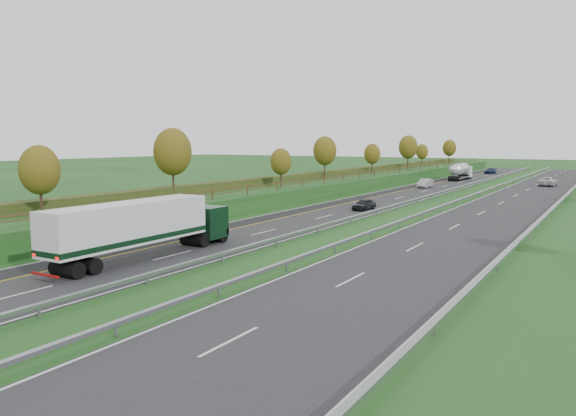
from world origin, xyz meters
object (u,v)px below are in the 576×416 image
at_px(box_lorry, 141,226).
at_px(road_tanker, 460,171).
at_px(car_silver_mid, 425,183).
at_px(car_small_far, 490,171).
at_px(car_oncoming, 548,181).
at_px(car_dark_near, 364,204).

distance_m(box_lorry, road_tanker, 92.68).
height_order(car_silver_mid, car_small_far, car_silver_mid).
relative_size(road_tanker, car_small_far, 2.32).
distance_m(road_tanker, car_oncoming, 19.69).
distance_m(car_small_far, car_oncoming, 38.96).
bearing_deg(car_small_far, car_oncoming, -57.56).
xyz_separation_m(box_lorry, car_small_far, (0.19, 119.50, -1.59)).
xyz_separation_m(box_lorry, road_tanker, (-0.75, 92.68, -0.47)).
xyz_separation_m(car_dark_near, car_oncoming, (14.78, 50.54, 0.16)).
bearing_deg(car_small_far, road_tanker, -85.26).
distance_m(car_silver_mid, car_oncoming, 23.72).
height_order(car_silver_mid, car_oncoming, car_oncoming).
bearing_deg(car_silver_mid, box_lorry, -89.08).
height_order(car_dark_near, car_oncoming, car_oncoming).
relative_size(box_lorry, car_silver_mid, 3.41).
xyz_separation_m(car_small_far, car_oncoming, (16.89, -35.11, 0.12)).
bearing_deg(car_silver_mid, car_oncoming, 39.64).
xyz_separation_m(car_dark_near, car_small_far, (-2.11, 85.65, 0.03)).
relative_size(box_lorry, road_tanker, 1.45).
relative_size(road_tanker, car_dark_near, 2.86).
relative_size(car_dark_near, car_small_far, 0.81).
xyz_separation_m(box_lorry, car_silver_mid, (-1.18, 69.24, -1.50)).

